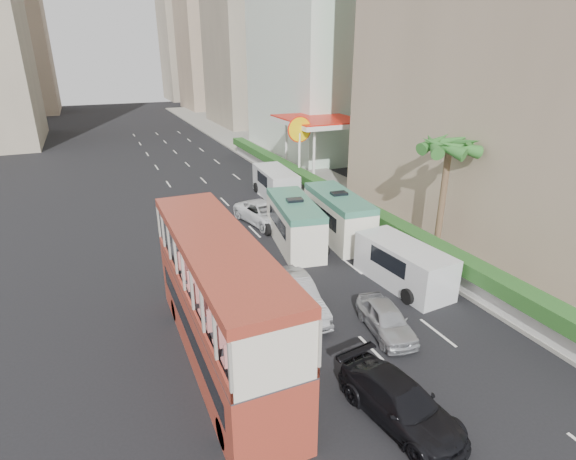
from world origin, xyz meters
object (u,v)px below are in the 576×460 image
car_silver_lane_a (294,311)px  minibus_far (338,216)px  van_asset (265,223)px  car_black (398,419)px  palm_tree (442,202)px  car_silver_lane_b (385,332)px  shell_station (319,148)px  minibus_near (295,223)px  panel_van_far (275,183)px  panel_van_near (403,265)px  double_decker_bus (220,302)px

car_silver_lane_a → minibus_far: 9.41m
minibus_far → van_asset: bearing=133.5°
car_black → palm_tree: bearing=35.7°
minibus_far → palm_tree: palm_tree is taller
car_silver_lane_b → shell_station: bearing=79.0°
minibus_near → car_silver_lane_b: bearing=-82.1°
car_silver_lane_b → car_black: car_black is taller
car_black → panel_van_far: (5.54, 24.00, 1.13)m
van_asset → palm_tree: bearing=-64.2°
van_asset → panel_van_near: 11.55m
car_silver_lane_a → minibus_near: 7.78m
double_decker_bus → palm_tree: size_ratio=1.72×
minibus_far → shell_station: shell_station is taller
minibus_far → shell_station: (5.89, 14.09, 1.31)m
panel_van_far → car_black: bearing=-99.3°
double_decker_bus → car_silver_lane_a: bearing=27.0°
car_silver_lane_a → minibus_far: size_ratio=0.76×
minibus_far → panel_van_far: size_ratio=1.15×
car_silver_lane_b → panel_van_near: 4.71m
double_decker_bus → minibus_far: bearing=41.4°
shell_station → van_asset: bearing=-133.2°
van_asset → shell_station: size_ratio=0.65×
car_black → minibus_near: bearing=70.2°
van_asset → minibus_far: size_ratio=0.80×
minibus_far → car_silver_lane_b: bearing=-102.9°
car_silver_lane_b → panel_van_near: size_ratio=0.70×
double_decker_bus → panel_van_near: (10.07, 2.18, -1.46)m
car_silver_lane_b → minibus_near: bearing=98.1°
car_silver_lane_b → panel_van_far: 20.01m
minibus_far → panel_van_far: bearing=97.1°
minibus_near → panel_van_near: 7.39m
double_decker_bus → car_black: double_decker_bus is taller
panel_van_near → panel_van_far: size_ratio=0.95×
van_asset → minibus_near: minibus_near is taller
palm_tree → minibus_far: bearing=126.9°
car_silver_lane_b → van_asset: size_ratio=0.72×
panel_van_near → car_silver_lane_b: bearing=-140.1°
car_silver_lane_a → double_decker_bus: bearing=-149.9°
car_silver_lane_b → panel_van_far: (3.07, 19.74, 1.13)m
palm_tree → panel_van_near: bearing=-154.0°
minibus_near → minibus_far: 3.00m
minibus_far → panel_van_near: (-0.05, -6.73, -0.36)m
car_silver_lane_b → minibus_far: size_ratio=0.58×
minibus_far → panel_van_near: size_ratio=1.21×
car_silver_lane_a → panel_van_near: size_ratio=0.91×
double_decker_bus → car_silver_lane_a: (3.91, 1.99, -2.53)m
double_decker_bus → van_asset: (6.78, 13.20, -2.53)m
panel_van_far → car_silver_lane_b: bearing=-95.1°
car_silver_lane_b → minibus_near: size_ratio=0.59×
panel_van_far → car_silver_lane_a: bearing=-105.9°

